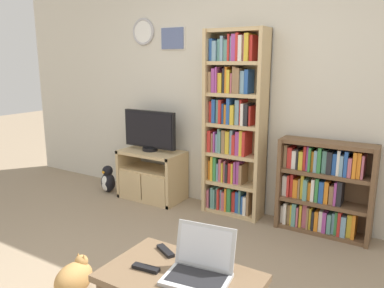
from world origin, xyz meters
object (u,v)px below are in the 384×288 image
at_px(bookshelf_short, 322,188).
at_px(coffee_table, 180,284).
at_px(tv_stand, 151,175).
at_px(penguin_figurine, 108,180).
at_px(cat, 75,278).
at_px(television, 150,131).
at_px(bookshelf_tall, 233,125).
at_px(laptop, 200,265).
at_px(remote_far_from_laptop, 165,251).
at_px(remote_near_laptop, 146,268).

relative_size(bookshelf_short, coffee_table, 1.03).
relative_size(tv_stand, penguin_figurine, 2.23).
distance_m(tv_stand, bookshelf_short, 1.91).
bearing_deg(cat, coffee_table, -7.10).
bearing_deg(television, bookshelf_tall, 5.26).
bearing_deg(bookshelf_short, bookshelf_tall, -179.62).
height_order(laptop, penguin_figurine, laptop).
xyz_separation_m(tv_stand, cat, (0.67, -1.75, -0.18)).
height_order(remote_far_from_laptop, cat, remote_far_from_laptop).
distance_m(tv_stand, coffee_table, 2.40).
height_order(coffee_table, remote_far_from_laptop, remote_far_from_laptop).
bearing_deg(bookshelf_tall, laptop, -69.48).
height_order(tv_stand, cat, tv_stand).
height_order(television, remote_near_laptop, television).
relative_size(remote_near_laptop, cat, 0.31).
relative_size(television, bookshelf_short, 0.78).
bearing_deg(bookshelf_tall, cat, -99.33).
relative_size(bookshelf_tall, coffee_table, 2.23).
xyz_separation_m(television, bookshelf_short, (1.93, 0.10, -0.37)).
height_order(tv_stand, remote_near_laptop, tv_stand).
bearing_deg(cat, tv_stand, 106.58).
distance_m(bookshelf_short, penguin_figurine, 2.52).
xyz_separation_m(bookshelf_short, remote_near_laptop, (-0.51, -1.97, 0.03)).
bearing_deg(television, laptop, -46.07).
distance_m(bookshelf_tall, coffee_table, 2.08).
relative_size(laptop, remote_far_from_laptop, 2.31).
bearing_deg(laptop, tv_stand, 125.77).
height_order(television, cat, television).
bearing_deg(bookshelf_short, coffee_table, -99.35).
bearing_deg(laptop, penguin_figurine, 136.17).
bearing_deg(remote_far_from_laptop, coffee_table, -99.38).
xyz_separation_m(television, penguin_figurine, (-0.57, -0.13, -0.65)).
relative_size(television, bookshelf_tall, 0.36).
bearing_deg(coffee_table, remote_near_laptop, -163.88).
bearing_deg(laptop, coffee_table, -161.59).
height_order(bookshelf_short, coffee_table, bookshelf_short).
distance_m(television, bookshelf_tall, 1.02).
height_order(cat, penguin_figurine, penguin_figurine).
bearing_deg(tv_stand, remote_near_laptop, -53.09).
height_order(bookshelf_short, laptop, bookshelf_short).
relative_size(tv_stand, bookshelf_short, 0.85).
relative_size(bookshelf_short, penguin_figurine, 2.63).
height_order(television, bookshelf_short, television).
height_order(laptop, remote_far_from_laptop, laptop).
distance_m(bookshelf_tall, cat, 2.07).
xyz_separation_m(remote_far_from_laptop, penguin_figurine, (-1.96, 1.52, -0.31)).
distance_m(tv_stand, bookshelf_tall, 1.18).
xyz_separation_m(tv_stand, laptop, (1.68, -1.75, 0.23)).
xyz_separation_m(tv_stand, remote_far_from_laptop, (1.37, -1.64, 0.17)).
height_order(remote_far_from_laptop, penguin_figurine, remote_far_from_laptop).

